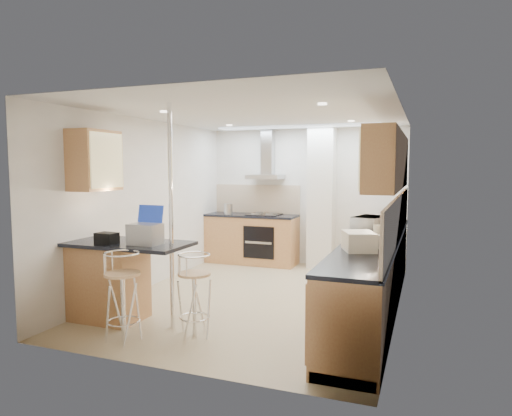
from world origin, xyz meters
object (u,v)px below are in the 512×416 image
at_px(microwave, 370,227).
at_px(bar_stool_near, 123,296).
at_px(bread_bin, 359,241).
at_px(laptop, 145,234).
at_px(bar_stool_end, 194,295).

height_order(microwave, bar_stool_near, microwave).
distance_m(bar_stool_near, bread_bin, 2.53).
relative_size(microwave, bar_stool_near, 0.51).
relative_size(microwave, laptop, 1.43).
bearing_deg(laptop, bar_stool_near, -86.29).
bearing_deg(microwave, bar_stool_end, 150.20).
bearing_deg(bar_stool_end, bread_bin, -34.25).
xyz_separation_m(microwave, laptop, (-2.28, -1.52, 0.00)).
bearing_deg(bread_bin, microwave, 68.78).
xyz_separation_m(microwave, bar_stool_near, (-2.25, -1.98, -0.58)).
relative_size(laptop, bar_stool_end, 0.38).
bearing_deg(bar_stool_end, laptop, 118.50).
height_order(laptop, bar_stool_near, laptop).
bearing_deg(microwave, laptop, 139.66).
height_order(microwave, laptop, microwave).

